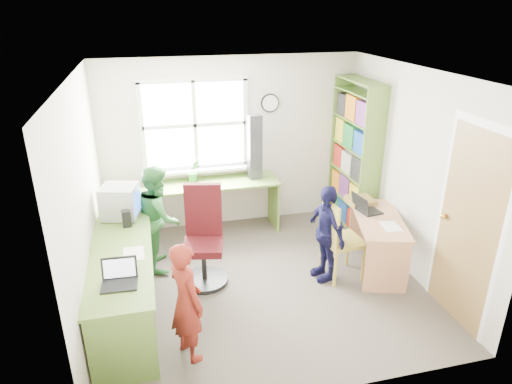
% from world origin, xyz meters
% --- Properties ---
extents(room, '(3.64, 3.44, 2.44)m').
position_xyz_m(room, '(0.01, 0.10, 1.22)').
color(room, '#474038').
rests_on(room, ground).
extents(l_desk, '(2.38, 2.95, 0.75)m').
position_xyz_m(l_desk, '(-1.31, -0.28, 0.46)').
color(l_desk, olive).
rests_on(l_desk, ground).
extents(right_desk, '(0.83, 1.25, 0.66)m').
position_xyz_m(right_desk, '(1.46, 0.01, 0.48)').
color(right_desk, tan).
rests_on(right_desk, ground).
extents(bookshelf, '(0.30, 1.02, 2.10)m').
position_xyz_m(bookshelf, '(1.65, 1.19, 1.00)').
color(bookshelf, olive).
rests_on(bookshelf, ground).
extents(swivel_chair, '(0.64, 0.64, 1.16)m').
position_xyz_m(swivel_chair, '(-0.62, 0.25, 0.50)').
color(swivel_chair, black).
rests_on(swivel_chair, ground).
extents(wooden_chair, '(0.47, 0.47, 0.99)m').
position_xyz_m(wooden_chair, '(0.89, -0.08, 0.53)').
color(wooden_chair, gold).
rests_on(wooden_chair, ground).
extents(crt_monitor, '(0.47, 0.44, 0.38)m').
position_xyz_m(crt_monitor, '(-1.51, 0.58, 0.95)').
color(crt_monitor, '#B7B7BC').
rests_on(crt_monitor, l_desk).
extents(laptop_left, '(0.32, 0.27, 0.21)m').
position_xyz_m(laptop_left, '(-1.49, -0.78, 0.80)').
color(laptop_left, black).
rests_on(laptop_left, l_desk).
extents(laptop_right, '(0.32, 0.36, 0.22)m').
position_xyz_m(laptop_right, '(1.37, 0.24, 0.71)').
color(laptop_right, black).
rests_on(laptop_right, right_desk).
extents(speaker_a, '(0.10, 0.10, 0.19)m').
position_xyz_m(speaker_a, '(-1.45, 0.34, 0.84)').
color(speaker_a, black).
rests_on(speaker_a, l_desk).
extents(speaker_b, '(0.12, 0.12, 0.20)m').
position_xyz_m(speaker_b, '(-1.47, 0.80, 0.85)').
color(speaker_b, black).
rests_on(speaker_b, l_desk).
extents(cd_tower, '(0.19, 0.17, 0.90)m').
position_xyz_m(cd_tower, '(0.28, 1.47, 1.20)').
color(cd_tower, black).
rests_on(cd_tower, l_desk).
extents(game_box, '(0.33, 0.33, 0.06)m').
position_xyz_m(game_box, '(1.43, 0.48, 0.69)').
color(game_box, red).
rests_on(game_box, right_desk).
extents(paper_a, '(0.21, 0.29, 0.00)m').
position_xyz_m(paper_a, '(-1.38, -0.30, 0.75)').
color(paper_a, white).
rests_on(paper_a, l_desk).
extents(paper_b, '(0.22, 0.29, 0.00)m').
position_xyz_m(paper_b, '(1.48, -0.21, 0.66)').
color(paper_b, white).
rests_on(paper_b, right_desk).
extents(potted_plant, '(0.20, 0.17, 0.32)m').
position_xyz_m(potted_plant, '(-0.57, 1.50, 0.91)').
color(potted_plant, '#377F32').
rests_on(potted_plant, l_desk).
extents(person_red, '(0.43, 0.50, 1.17)m').
position_xyz_m(person_red, '(-0.94, -0.97, 0.59)').
color(person_red, maroon).
rests_on(person_red, ground).
extents(person_green, '(0.51, 0.65, 1.29)m').
position_xyz_m(person_green, '(-1.09, 0.70, 0.65)').
color(person_green, '#307833').
rests_on(person_green, ground).
extents(person_navy, '(0.39, 0.72, 1.17)m').
position_xyz_m(person_navy, '(0.76, -0.05, 0.58)').
color(person_navy, '#121239').
rests_on(person_navy, ground).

